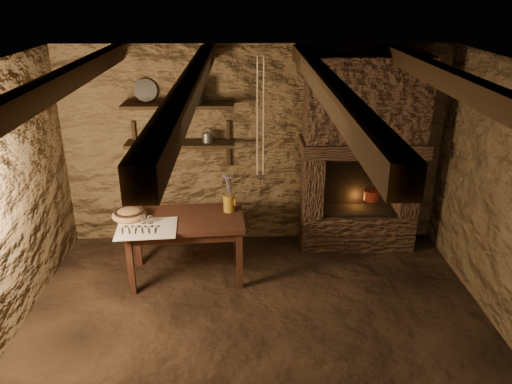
{
  "coord_description": "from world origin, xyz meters",
  "views": [
    {
      "loc": [
        -0.11,
        -3.7,
        3.0
      ],
      "look_at": [
        0.0,
        0.9,
        1.08
      ],
      "focal_mm": 35.0,
      "sensor_mm": 36.0,
      "label": 1
    }
  ],
  "objects_px": {
    "wooden_bowl": "(129,215)",
    "red_pot": "(372,194)",
    "work_table": "(186,245)",
    "iron_stockpot": "(193,95)",
    "stoneware_jug": "(229,195)"
  },
  "relations": [
    {
      "from": "wooden_bowl",
      "to": "red_pot",
      "type": "bearing_deg",
      "value": 13.06
    },
    {
      "from": "work_table",
      "to": "iron_stockpot",
      "type": "bearing_deg",
      "value": 79.56
    },
    {
      "from": "stoneware_jug",
      "to": "wooden_bowl",
      "type": "distance_m",
      "value": 1.07
    },
    {
      "from": "stoneware_jug",
      "to": "iron_stockpot",
      "type": "height_order",
      "value": "iron_stockpot"
    },
    {
      "from": "work_table",
      "to": "wooden_bowl",
      "type": "bearing_deg",
      "value": 176.42
    },
    {
      "from": "stoneware_jug",
      "to": "iron_stockpot",
      "type": "distance_m",
      "value": 1.2
    },
    {
      "from": "stoneware_jug",
      "to": "work_table",
      "type": "bearing_deg",
      "value": -169.62
    },
    {
      "from": "work_table",
      "to": "stoneware_jug",
      "type": "distance_m",
      "value": 0.72
    },
    {
      "from": "wooden_bowl",
      "to": "stoneware_jug",
      "type": "bearing_deg",
      "value": 8.99
    },
    {
      "from": "wooden_bowl",
      "to": "iron_stockpot",
      "type": "distance_m",
      "value": 1.49
    },
    {
      "from": "iron_stockpot",
      "to": "stoneware_jug",
      "type": "bearing_deg",
      "value": -56.25
    },
    {
      "from": "work_table",
      "to": "wooden_bowl",
      "type": "distance_m",
      "value": 0.69
    },
    {
      "from": "work_table",
      "to": "iron_stockpot",
      "type": "distance_m",
      "value": 1.66
    },
    {
      "from": "stoneware_jug",
      "to": "iron_stockpot",
      "type": "xyz_separation_m",
      "value": [
        -0.39,
        0.59,
        0.97
      ]
    },
    {
      "from": "wooden_bowl",
      "to": "red_pot",
      "type": "height_order",
      "value": "red_pot"
    }
  ]
}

